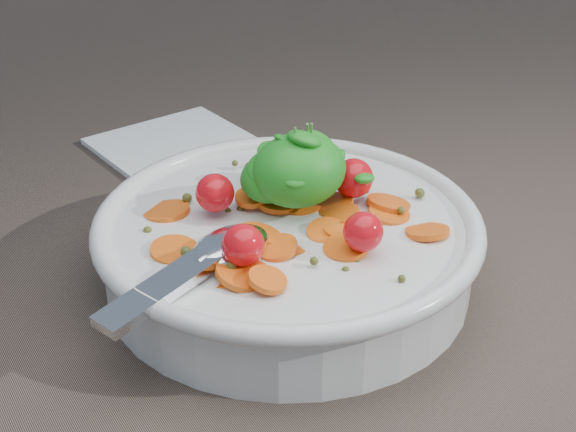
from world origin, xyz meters
TOP-DOWN VIEW (x-y plane):
  - ground at (0.00, 0.00)m, footprint 6.00×6.00m
  - bowl at (0.03, -0.02)m, footprint 0.32×0.29m
  - napkin at (0.06, 0.26)m, footprint 0.16×0.15m

SIDE VIEW (x-z plane):
  - ground at x=0.00m, z-range 0.00..0.00m
  - napkin at x=0.06m, z-range 0.00..0.01m
  - bowl at x=0.03m, z-range -0.03..0.10m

